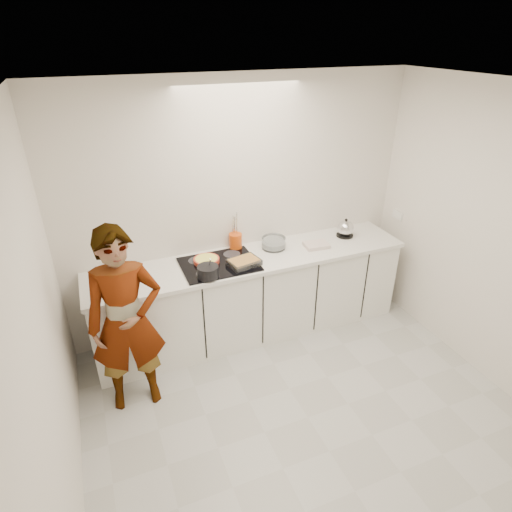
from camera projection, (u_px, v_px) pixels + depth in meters
name	position (u px, v px, depth m)	size (l,w,h in m)	color
floor	(308.00, 417.00, 3.63)	(3.60, 3.20, 0.00)	beige
ceiling	(334.00, 93.00, 2.41)	(3.60, 3.20, 0.00)	white
wall_back	(240.00, 210.00, 4.33)	(3.60, 0.00, 2.60)	silver
wall_left	(40.00, 352.00, 2.43)	(0.00, 3.20, 2.60)	silver
wall_right	(502.00, 245.00, 3.64)	(0.02, 3.20, 2.60)	silver
base_cabinets	(252.00, 297.00, 4.48)	(3.20, 0.58, 0.87)	white
countertop	(252.00, 259.00, 4.26)	(3.24, 0.64, 0.04)	white
hob	(219.00, 264.00, 4.12)	(0.72, 0.54, 0.01)	black
tart_dish	(206.00, 260.00, 4.13)	(0.29, 0.29, 0.04)	#C83F29
saucepan	(208.00, 272.00, 3.87)	(0.20, 0.20, 0.19)	black
baking_dish	(244.00, 262.00, 4.08)	(0.33, 0.27, 0.06)	silver
mixing_bowl	(274.00, 243.00, 4.42)	(0.27, 0.27, 0.12)	silver
tea_towel	(316.00, 245.00, 4.45)	(0.25, 0.18, 0.04)	white
kettle	(345.00, 229.00, 4.65)	(0.22, 0.22, 0.21)	black
utensil_crock	(236.00, 241.00, 4.39)	(0.13, 0.13, 0.17)	#D84C0E
cook	(126.00, 322.00, 3.44)	(0.61, 0.40, 1.67)	white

